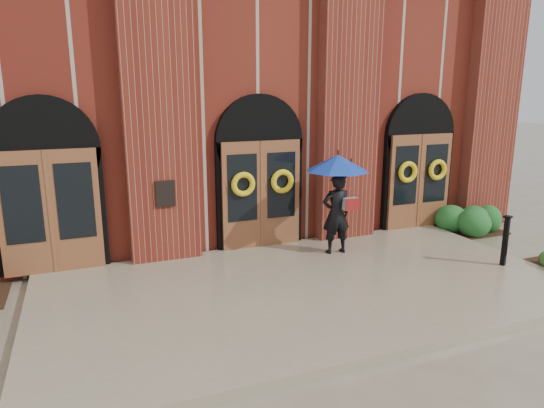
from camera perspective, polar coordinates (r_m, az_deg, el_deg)
ground at (r=9.35m, az=4.72°, el=-10.60°), size 90.00×90.00×0.00m
landing at (r=9.45m, az=4.32°, el=-9.85°), size 10.00×5.30×0.15m
church_building at (r=16.87m, az=-8.72°, el=12.21°), size 16.20×12.53×7.00m
man_with_umbrella at (r=10.84m, az=7.68°, el=2.23°), size 1.51×1.51×2.25m
metal_post at (r=11.31m, az=25.76°, el=-3.78°), size 0.19×0.19×1.08m
hedge_wall_right at (r=13.80m, az=20.23°, el=-1.91°), size 2.77×1.11×0.71m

